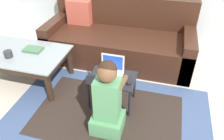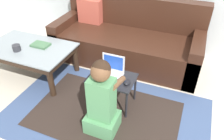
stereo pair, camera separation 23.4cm
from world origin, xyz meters
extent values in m
plane|color=beige|center=(0.00, 0.00, 0.00)|extent=(16.00, 16.00, 0.00)
cube|color=#3D517A|center=(0.04, -0.18, 0.00)|extent=(2.18, 1.36, 0.01)
cube|color=#2D231E|center=(0.04, -0.18, 0.01)|extent=(1.57, 0.98, 0.00)
cube|color=#381E14|center=(-0.13, 0.98, 0.21)|extent=(2.08, 0.88, 0.42)
cube|color=#381E14|center=(-0.13, 1.32, 0.64)|extent=(2.08, 0.19, 0.44)
cube|color=#381E14|center=(-1.09, 0.98, 0.27)|extent=(0.16, 0.88, 0.54)
cube|color=#381E14|center=(0.83, 0.98, 0.27)|extent=(0.16, 0.88, 0.54)
cube|color=#B24C3D|center=(-0.79, 1.16, 0.60)|extent=(0.36, 0.14, 0.36)
cube|color=gray|center=(-1.17, 0.15, 0.41)|extent=(1.11, 0.68, 0.02)
cube|color=black|center=(-1.17, 0.15, 0.36)|extent=(1.06, 0.65, 0.07)
cylinder|color=black|center=(-0.67, -0.13, 0.20)|extent=(0.07, 0.07, 0.40)
cylinder|color=black|center=(-1.67, 0.43, 0.20)|extent=(0.07, 0.07, 0.40)
cylinder|color=black|center=(-0.67, 0.43, 0.20)|extent=(0.07, 0.07, 0.40)
cube|color=black|center=(0.04, 0.01, 0.36)|extent=(0.50, 0.35, 0.02)
cylinder|color=black|center=(-0.19, -0.14, 0.18)|extent=(0.02, 0.02, 0.36)
cylinder|color=black|center=(0.26, -0.14, 0.18)|extent=(0.02, 0.02, 0.36)
cylinder|color=black|center=(-0.19, 0.16, 0.18)|extent=(0.02, 0.02, 0.36)
cylinder|color=black|center=(0.26, 0.16, 0.18)|extent=(0.02, 0.02, 0.36)
cube|color=silver|center=(0.01, 0.02, 0.38)|extent=(0.25, 0.21, 0.02)
cube|color=silver|center=(0.01, 0.00, 0.39)|extent=(0.21, 0.13, 0.00)
cube|color=silver|center=(0.01, 0.12, 0.49)|extent=(0.25, 0.01, 0.20)
cube|color=#1E47B7|center=(0.01, 0.12, 0.49)|extent=(0.22, 0.00, 0.16)
ellipsoid|color=black|center=(0.22, -0.02, 0.39)|extent=(0.07, 0.10, 0.04)
cube|color=#518E5B|center=(0.09, -0.37, 0.10)|extent=(0.31, 0.27, 0.19)
cube|color=#518E5B|center=(0.09, -0.37, 0.41)|extent=(0.23, 0.18, 0.44)
sphere|color=brown|center=(0.09, -0.37, 0.72)|extent=(0.18, 0.18, 0.18)
sphere|color=black|center=(0.09, -0.36, 0.73)|extent=(0.17, 0.17, 0.17)
cylinder|color=brown|center=(-0.02, -0.23, 0.53)|extent=(0.06, 0.28, 0.14)
cylinder|color=brown|center=(0.20, -0.23, 0.53)|extent=(0.06, 0.28, 0.14)
cylinder|color=#2D2D33|center=(-1.24, 0.02, 0.46)|extent=(0.10, 0.10, 0.08)
cube|color=#47704C|center=(-1.04, 0.23, 0.43)|extent=(0.23, 0.15, 0.03)
camera|label=1|loc=(0.52, -1.78, 1.79)|focal=35.00mm
camera|label=2|loc=(0.74, -1.70, 1.79)|focal=35.00mm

